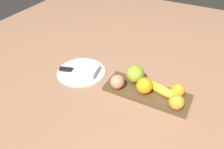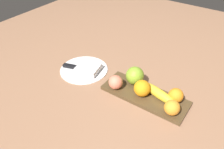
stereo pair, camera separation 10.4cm
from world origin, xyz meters
The scene contains 11 objects.
ground_plane centered at (0.00, 0.00, 0.00)m, with size 2.40×2.40×0.00m, color #976B4E.
fruit_tray centered at (0.03, -0.03, 0.01)m, with size 0.38×0.14×0.02m, color #4F3B22.
apple centered at (-0.05, 0.01, 0.06)m, with size 0.08×0.08×0.08m, color #83AC2C.
banana centered at (0.09, -0.01, 0.04)m, with size 0.20×0.04×0.04m, color yellow.
orange_near_apple centered at (0.17, -0.07, 0.05)m, with size 0.06×0.06×0.06m, color orange.
orange_near_banana centered at (0.02, -0.04, 0.05)m, with size 0.07×0.07×0.07m, color orange.
orange_center centered at (0.16, 0.01, 0.05)m, with size 0.06×0.06×0.06m, color orange.
peach centered at (-0.10, -0.07, 0.05)m, with size 0.06×0.06×0.06m, color #E27C5F.
dinner_plate centered at (-0.32, -0.03, 0.00)m, with size 0.24×0.24×0.01m, color white.
folded_napkin centered at (-0.29, -0.03, 0.02)m, with size 0.11×0.10×0.03m, color white.
knife centered at (-0.37, -0.05, 0.01)m, with size 0.18×0.07×0.01m.
Camera 2 is at (0.33, -0.70, 0.68)m, focal length 35.76 mm.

